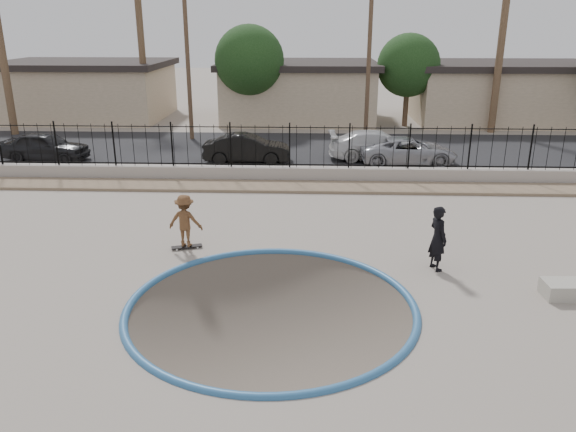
# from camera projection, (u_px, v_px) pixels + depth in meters

# --- Properties ---
(ground) EXTENTS (120.00, 120.00, 2.20)m
(ground) POSITION_uv_depth(u_px,v_px,m) (291.00, 194.00, 26.05)
(ground) COLOR gray
(ground) RESTS_ON ground
(bowl_pit) EXTENTS (6.84, 6.84, 1.80)m
(bowl_pit) POSITION_uv_depth(u_px,v_px,m) (271.00, 307.00, 13.42)
(bowl_pit) COLOR #534840
(bowl_pit) RESTS_ON ground
(coping_ring) EXTENTS (7.04, 7.04, 0.20)m
(coping_ring) POSITION_uv_depth(u_px,v_px,m) (271.00, 307.00, 13.42)
(coping_ring) COLOR #2C5F90
(coping_ring) RESTS_ON ground
(rock_strip) EXTENTS (42.00, 1.60, 0.11)m
(rock_strip) POSITION_uv_depth(u_px,v_px,m) (289.00, 187.00, 23.03)
(rock_strip) COLOR #866E57
(rock_strip) RESTS_ON ground
(retaining_wall) EXTENTS (42.00, 0.45, 0.60)m
(retaining_wall) POSITION_uv_depth(u_px,v_px,m) (290.00, 174.00, 23.99)
(retaining_wall) COLOR gray
(retaining_wall) RESTS_ON ground
(fence) EXTENTS (40.00, 0.04, 1.80)m
(fence) POSITION_uv_depth(u_px,v_px,m) (290.00, 146.00, 23.59)
(fence) COLOR black
(fence) RESTS_ON retaining_wall
(street) EXTENTS (90.00, 8.00, 0.04)m
(street) POSITION_uv_depth(u_px,v_px,m) (294.00, 147.00, 30.40)
(street) COLOR black
(street) RESTS_ON ground
(house_west) EXTENTS (11.60, 8.60, 3.90)m
(house_west) POSITION_uv_depth(u_px,v_px,m) (85.00, 89.00, 39.32)
(house_west) COLOR tan
(house_west) RESTS_ON ground
(house_center) EXTENTS (10.60, 8.60, 3.90)m
(house_center) POSITION_uv_depth(u_px,v_px,m) (299.00, 90.00, 38.73)
(house_center) COLOR tan
(house_center) RESTS_ON ground
(house_east) EXTENTS (12.60, 8.60, 3.90)m
(house_east) POSITION_uv_depth(u_px,v_px,m) (504.00, 91.00, 38.18)
(house_east) COLOR tan
(house_east) RESTS_ON ground
(palm_mid) EXTENTS (2.30, 2.30, 9.30)m
(palm_mid) POSITION_uv_depth(u_px,v_px,m) (139.00, 18.00, 35.21)
(palm_mid) COLOR brown
(palm_mid) RESTS_ON ground
(palm_right) EXTENTS (2.30, 2.30, 10.30)m
(palm_right) POSITION_uv_depth(u_px,v_px,m) (506.00, 6.00, 32.26)
(palm_right) COLOR brown
(palm_right) RESTS_ON ground
(utility_pole_left) EXTENTS (1.70, 0.24, 9.00)m
(utility_pole_left) POSITION_uv_depth(u_px,v_px,m) (187.00, 55.00, 30.99)
(utility_pole_left) COLOR #473323
(utility_pole_left) RESTS_ON ground
(utility_pole_mid) EXTENTS (1.70, 0.24, 9.50)m
(utility_pole_mid) POSITION_uv_depth(u_px,v_px,m) (369.00, 51.00, 30.52)
(utility_pole_mid) COLOR #473323
(utility_pole_mid) RESTS_ON ground
(street_tree_left) EXTENTS (4.32, 4.32, 6.36)m
(street_tree_left) POSITION_uv_depth(u_px,v_px,m) (249.00, 60.00, 34.82)
(street_tree_left) COLOR #473323
(street_tree_left) RESTS_ON ground
(street_tree_mid) EXTENTS (3.96, 3.96, 5.83)m
(street_tree_mid) POSITION_uv_depth(u_px,v_px,m) (408.00, 65.00, 35.48)
(street_tree_mid) COLOR #473323
(street_tree_mid) RESTS_ON ground
(skater) EXTENTS (1.08, 0.69, 1.58)m
(skater) POSITION_uv_depth(u_px,v_px,m) (185.00, 224.00, 16.63)
(skater) COLOR brown
(skater) RESTS_ON ground
(skateboard) EXTENTS (0.94, 0.50, 0.08)m
(skateboard) POSITION_uv_depth(u_px,v_px,m) (187.00, 246.00, 16.87)
(skateboard) COLOR black
(skateboard) RESTS_ON ground
(videographer) EXTENTS (0.65, 0.77, 1.81)m
(videographer) POSITION_uv_depth(u_px,v_px,m) (438.00, 238.00, 15.21)
(videographer) COLOR black
(videographer) RESTS_ON ground
(concrete_ledge) EXTENTS (1.63, 0.76, 0.40)m
(concrete_ledge) POSITION_uv_depth(u_px,v_px,m) (576.00, 289.00, 13.86)
(concrete_ledge) COLOR #A39E91
(concrete_ledge) RESTS_ON ground
(car_a) EXTENTS (4.23, 2.01, 1.40)m
(car_a) POSITION_uv_depth(u_px,v_px,m) (46.00, 146.00, 27.24)
(car_a) COLOR black
(car_a) RESTS_ON street
(car_b) EXTENTS (4.17, 1.57, 1.36)m
(car_b) POSITION_uv_depth(u_px,v_px,m) (247.00, 148.00, 26.86)
(car_b) COLOR black
(car_b) RESTS_ON street
(car_c) EXTENTS (4.88, 2.18, 1.39)m
(car_c) POSITION_uv_depth(u_px,v_px,m) (378.00, 145.00, 27.46)
(car_c) COLOR silver
(car_c) RESTS_ON street
(car_d) EXTENTS (4.70, 2.39, 1.27)m
(car_d) POSITION_uv_depth(u_px,v_px,m) (408.00, 151.00, 26.58)
(car_d) COLOR #9C9DA5
(car_d) RESTS_ON street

